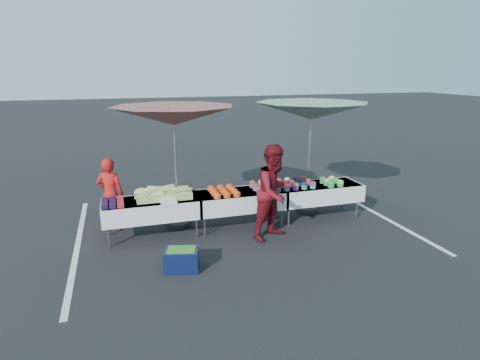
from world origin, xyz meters
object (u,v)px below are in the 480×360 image
object	(u,v)px
table_right	(318,192)
vendor	(110,194)
table_center	(240,199)
umbrella_left	(174,117)
table_left	(152,208)
storage_bin	(182,259)
customer	(275,192)
umbrella_right	(311,112)

from	to	relation	value
table_right	vendor	world-z (taller)	vendor
table_center	umbrella_left	size ratio (longest dim) A/B	0.67
table_center	umbrella_left	xyz separation A→B (m)	(-1.24, 0.40, 1.70)
table_left	vendor	size ratio (longest dim) A/B	1.24
table_center	storage_bin	xyz separation A→B (m)	(-1.48, -1.54, -0.40)
customer	umbrella_left	world-z (taller)	umbrella_left
vendor	umbrella_right	distance (m)	4.58
table_left	table_right	bearing A→B (deg)	0.00
table_right	customer	size ratio (longest dim) A/B	1.01
table_right	umbrella_left	world-z (taller)	umbrella_left
table_left	umbrella_right	xyz separation A→B (m)	(3.55, 0.40, 1.71)
table_right	umbrella_right	size ratio (longest dim) A/B	0.62
table_right	storage_bin	distance (m)	3.65
customer	umbrella_right	xyz separation A→B (m)	(1.29, 1.15, 1.37)
table_left	vendor	world-z (taller)	vendor
vendor	customer	distance (m)	3.32
table_left	umbrella_right	size ratio (longest dim) A/B	0.62
table_center	table_right	world-z (taller)	same
table_right	customer	bearing A→B (deg)	-150.66
vendor	table_right	bearing A→B (deg)	-168.00
customer	umbrella_right	world-z (taller)	umbrella_right
vendor	umbrella_right	xyz separation A→B (m)	(4.30, -0.23, 1.54)
customer	storage_bin	distance (m)	2.23
table_left	table_center	bearing A→B (deg)	0.00
table_left	storage_bin	world-z (taller)	table_left
table_left	table_right	size ratio (longest dim) A/B	1.00
table_center	table_right	xyz separation A→B (m)	(1.80, 0.00, 0.00)
table_right	storage_bin	bearing A→B (deg)	-154.87
table_left	storage_bin	distance (m)	1.62
table_left	umbrella_left	bearing A→B (deg)	35.51
table_right	storage_bin	xyz separation A→B (m)	(-3.28, -1.54, -0.40)
umbrella_left	umbrella_right	xyz separation A→B (m)	(2.99, 0.00, 0.00)
customer	table_left	bearing A→B (deg)	136.99
umbrella_left	storage_bin	world-z (taller)	umbrella_left
vendor	storage_bin	xyz separation A→B (m)	(1.07, -2.17, -0.56)
table_center	umbrella_left	distance (m)	2.14
table_center	customer	size ratio (longest dim) A/B	1.01
vendor	umbrella_right	size ratio (longest dim) A/B	0.50
table_center	table_right	size ratio (longest dim) A/B	1.00
umbrella_right	customer	bearing A→B (deg)	-138.21
table_center	table_left	bearing A→B (deg)	180.00
table_left	umbrella_left	world-z (taller)	umbrella_left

